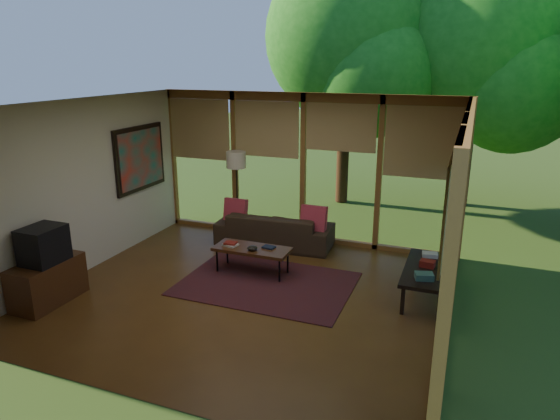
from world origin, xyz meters
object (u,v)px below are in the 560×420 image
at_px(floor_lamp, 236,165).
at_px(side_console, 427,271).
at_px(sofa, 275,229).
at_px(coffee_table, 252,250).
at_px(television, 43,245).
at_px(media_cabinet, 48,282).

height_order(floor_lamp, side_console, floor_lamp).
height_order(sofa, coffee_table, sofa).
bearing_deg(sofa, television, 52.79).
bearing_deg(side_console, television, -157.44).
xyz_separation_m(television, coffee_table, (2.22, 1.92, -0.46)).
bearing_deg(coffee_table, side_console, 1.99).
bearing_deg(media_cabinet, television, 0.00).
distance_m(television, coffee_table, 2.97).
bearing_deg(television, coffee_table, 40.97).
xyz_separation_m(media_cabinet, side_console, (4.87, 2.02, 0.11)).
relative_size(media_cabinet, floor_lamp, 0.61).
relative_size(sofa, television, 3.77).
height_order(television, coffee_table, television).
distance_m(coffee_table, side_console, 2.64).
bearing_deg(sofa, coffee_table, 91.63).
relative_size(floor_lamp, coffee_table, 1.38).
height_order(coffee_table, side_console, side_console).
bearing_deg(media_cabinet, coffee_table, 40.71).
xyz_separation_m(media_cabinet, coffee_table, (2.24, 1.92, 0.09)).
bearing_deg(coffee_table, floor_lamp, 123.55).
bearing_deg(coffee_table, sofa, 95.64).
height_order(television, side_console, television).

